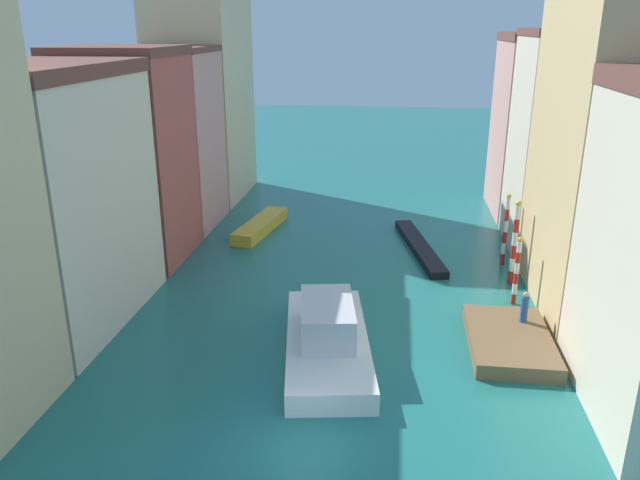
# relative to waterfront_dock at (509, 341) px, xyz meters

# --- Properties ---
(ground_plane) EXTENTS (154.00, 154.00, 0.00)m
(ground_plane) POSITION_rel_waterfront_dock_xyz_m (-8.60, 15.70, -0.37)
(ground_plane) COLOR #1E6B66
(building_left_1) EXTENTS (6.95, 11.19, 13.12)m
(building_left_1) POSITION_rel_waterfront_dock_xyz_m (-22.82, 0.41, 6.20)
(building_left_1) COLOR beige
(building_left_1) RESTS_ON ground
(building_left_2) EXTENTS (6.95, 7.24, 13.57)m
(building_left_2) POSITION_rel_waterfront_dock_xyz_m (-22.82, 9.92, 6.43)
(building_left_2) COLOR #B25147
(building_left_2) RESTS_ON ground
(building_left_3) EXTENTS (6.95, 7.17, 13.32)m
(building_left_3) POSITION_rel_waterfront_dock_xyz_m (-22.82, 17.10, 6.30)
(building_left_3) COLOR tan
(building_left_3) RESTS_ON ground
(building_left_4) EXTENTS (6.95, 10.31, 22.15)m
(building_left_4) POSITION_rel_waterfront_dock_xyz_m (-22.82, 26.02, 10.71)
(building_left_4) COLOR beige
(building_left_4) RESTS_ON ground
(building_right_1) EXTENTS (6.95, 11.40, 18.96)m
(building_right_1) POSITION_rel_waterfront_dock_xyz_m (5.62, 5.85, 9.12)
(building_right_1) COLOR #DBB77A
(building_right_1) RESTS_ON ground
(building_right_2) EXTENTS (6.95, 7.57, 14.58)m
(building_right_2) POSITION_rel_waterfront_dock_xyz_m (5.62, 15.34, 6.93)
(building_right_2) COLOR beige
(building_right_2) RESTS_ON ground
(building_right_3) EXTENTS (6.95, 8.86, 14.25)m
(building_right_3) POSITION_rel_waterfront_dock_xyz_m (5.62, 23.93, 6.77)
(building_right_3) COLOR tan
(building_right_3) RESTS_ON ground
(waterfront_dock) EXTENTS (3.84, 6.31, 0.74)m
(waterfront_dock) POSITION_rel_waterfront_dock_xyz_m (0.00, 0.00, 0.00)
(waterfront_dock) COLOR brown
(waterfront_dock) RESTS_ON ground
(person_on_dock) EXTENTS (0.36, 0.36, 1.60)m
(person_on_dock) POSITION_rel_waterfront_dock_xyz_m (0.84, 1.45, 1.11)
(person_on_dock) COLOR #234C93
(person_on_dock) RESTS_ON waterfront_dock
(mooring_pole_0) EXTENTS (0.30, 0.30, 3.95)m
(mooring_pole_0) POSITION_rel_waterfront_dock_xyz_m (1.05, 5.15, 1.65)
(mooring_pole_0) COLOR red
(mooring_pole_0) RESTS_ON ground
(mooring_pole_1) EXTENTS (0.34, 0.34, 5.19)m
(mooring_pole_1) POSITION_rel_waterfront_dock_xyz_m (1.35, 8.08, 2.28)
(mooring_pole_1) COLOR red
(mooring_pole_1) RESTS_ON ground
(mooring_pole_2) EXTENTS (0.30, 0.30, 4.75)m
(mooring_pole_2) POSITION_rel_waterfront_dock_xyz_m (1.34, 11.24, 2.06)
(mooring_pole_2) COLOR red
(mooring_pole_2) RESTS_ON ground
(vaporetto_white) EXTENTS (5.26, 10.53, 2.67)m
(vaporetto_white) POSITION_rel_waterfront_dock_xyz_m (-8.66, -1.69, 0.55)
(vaporetto_white) COLOR white
(vaporetto_white) RESTS_ON ground
(gondola_black) EXTENTS (3.41, 10.70, 0.50)m
(gondola_black) POSITION_rel_waterfront_dock_xyz_m (-3.94, 13.32, -0.12)
(gondola_black) COLOR black
(gondola_black) RESTS_ON ground
(motorboat_0) EXTENTS (2.86, 7.78, 0.85)m
(motorboat_0) POSITION_rel_waterfront_dock_xyz_m (-15.75, 16.04, 0.06)
(motorboat_0) COLOR gold
(motorboat_0) RESTS_ON ground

